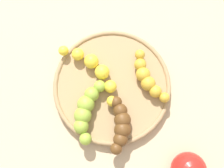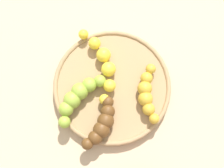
{
  "view_description": "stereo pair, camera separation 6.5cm",
  "coord_description": "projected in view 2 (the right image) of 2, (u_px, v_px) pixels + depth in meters",
  "views": [
    {
      "loc": [
        0.12,
        0.09,
        0.67
      ],
      "look_at": [
        0.0,
        0.0,
        0.04
      ],
      "focal_mm": 49.13,
      "sensor_mm": 36.0,
      "label": 1
    },
    {
      "loc": [
        0.07,
        0.13,
        0.67
      ],
      "look_at": [
        0.0,
        0.0,
        0.04
      ],
      "focal_mm": 49.13,
      "sensor_mm": 36.0,
      "label": 2
    }
  ],
  "objects": [
    {
      "name": "banana_green",
      "position": [
        78.0,
        97.0,
        0.65
      ],
      "size": [
        0.13,
        0.07,
        0.04
      ],
      "rotation": [
        0.0,
        0.0,
        5.08
      ],
      "color": "#8CAD38",
      "rests_on": "fruit_bowl"
    },
    {
      "name": "ground_plane",
      "position": [
        112.0,
        88.0,
        0.69
      ],
      "size": [
        2.4,
        2.4,
        0.0
      ],
      "primitive_type": "plane",
      "color": "tan"
    },
    {
      "name": "banana_overripe",
      "position": [
        102.0,
        125.0,
        0.63
      ],
      "size": [
        0.1,
        0.08,
        0.04
      ],
      "rotation": [
        0.0,
        0.0,
        2.19
      ],
      "color": "#593819",
      "rests_on": "fruit_bowl"
    },
    {
      "name": "fruit_bowl",
      "position": [
        112.0,
        87.0,
        0.68
      ],
      "size": [
        0.26,
        0.26,
        0.02
      ],
      "color": "#A08259",
      "rests_on": "ground_plane"
    },
    {
      "name": "banana_yellow",
      "position": [
        102.0,
        63.0,
        0.66
      ],
      "size": [
        0.07,
        0.17,
        0.03
      ],
      "rotation": [
        0.0,
        0.0,
        2.96
      ],
      "color": "yellow",
      "rests_on": "fruit_bowl"
    },
    {
      "name": "banana_spotted",
      "position": [
        147.0,
        94.0,
        0.65
      ],
      "size": [
        0.07,
        0.12,
        0.03
      ],
      "rotation": [
        0.0,
        0.0,
        5.81
      ],
      "color": "gold",
      "rests_on": "fruit_bowl"
    }
  ]
}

